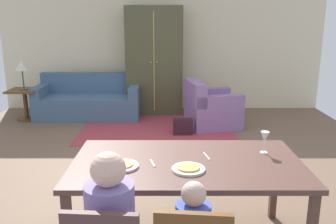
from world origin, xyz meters
name	(u,v)px	position (x,y,z in m)	size (l,w,h in m)	color
ground_plane	(160,162)	(0.00, 0.40, -0.01)	(6.59, 6.00, 0.02)	brown
back_wall	(163,44)	(0.00, 3.45, 1.35)	(6.59, 0.10, 2.70)	beige
dining_table	(188,169)	(0.28, -1.43, 0.69)	(1.81, 1.01, 0.76)	brown
plate_near_man	(124,166)	(-0.22, -1.55, 0.77)	(0.25, 0.25, 0.02)	silver
pizza_near_man	(124,164)	(-0.22, -1.55, 0.78)	(0.17, 0.17, 0.01)	#E5A34B
plate_near_child	(190,169)	(0.28, -1.61, 0.77)	(0.25, 0.25, 0.02)	white
pizza_near_child	(190,167)	(0.28, -1.61, 0.78)	(0.17, 0.17, 0.01)	#E5A14A
wine_glass	(266,138)	(0.93, -1.25, 0.89)	(0.07, 0.07, 0.19)	silver
fork	(154,163)	(0.01, -1.48, 0.76)	(0.02, 0.15, 0.01)	silver
knife	(208,156)	(0.44, -1.33, 0.76)	(0.01, 0.17, 0.01)	silver
area_rug	(159,129)	(-0.06, 1.89, 0.00)	(2.60, 1.80, 0.01)	#99343F
couch	(91,101)	(-1.41, 2.75, 0.30)	(1.97, 0.86, 0.82)	#42607E
armchair	(211,108)	(0.87, 2.08, 0.32)	(1.01, 1.01, 0.82)	#86659D
armoire	(156,61)	(-0.14, 3.06, 1.05)	(1.10, 0.59, 2.10)	#47472C
side_table	(27,100)	(-2.55, 2.49, 0.38)	(0.56, 0.56, 0.58)	brown
table_lamp	(23,66)	(-2.55, 2.49, 1.01)	(0.26, 0.26, 0.54)	#454B40
handbag	(184,127)	(0.37, 1.59, 0.13)	(0.32, 0.16, 0.26)	#2F1721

